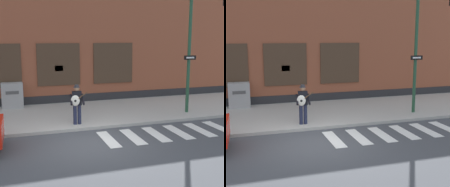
% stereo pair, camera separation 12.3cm
% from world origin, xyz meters
% --- Properties ---
extents(ground_plane, '(160.00, 160.00, 0.00)m').
position_xyz_m(ground_plane, '(0.00, 0.00, 0.00)').
color(ground_plane, '#424449').
extents(sidewalk, '(28.00, 5.07, 0.13)m').
position_xyz_m(sidewalk, '(0.00, 4.14, 0.06)').
color(sidewalk, '#ADAAA3').
rests_on(sidewalk, ground).
extents(building_backdrop, '(28.00, 4.06, 7.05)m').
position_xyz_m(building_backdrop, '(-0.00, 8.68, 3.52)').
color(building_backdrop, brown).
rests_on(building_backdrop, ground).
extents(crosswalk, '(5.20, 1.90, 0.01)m').
position_xyz_m(crosswalk, '(3.17, 0.31, 0.01)').
color(crosswalk, silver).
rests_on(crosswalk, ground).
extents(busker, '(0.72, 0.57, 1.64)m').
position_xyz_m(busker, '(0.02, 2.19, 1.06)').
color(busker, '#1E233D').
rests_on(busker, sidewalk).
extents(traffic_light, '(0.60, 3.11, 5.56)m').
position_xyz_m(traffic_light, '(5.40, 1.56, 3.94)').
color(traffic_light, '#234C33').
rests_on(traffic_light, sidewalk).
extents(utility_box, '(1.05, 0.67, 1.27)m').
position_xyz_m(utility_box, '(-2.44, 6.23, 0.76)').
color(utility_box, '#9E9E9E').
rests_on(utility_box, sidewalk).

